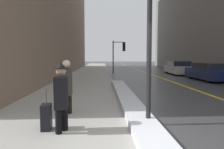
% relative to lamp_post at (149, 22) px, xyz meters
% --- Properties ---
extents(sidewalk_slab, '(4.00, 80.00, 0.01)m').
position_rel_lamp_post_xyz_m(sidewalk_slab, '(-2.37, 13.57, -2.50)').
color(sidewalk_slab, '#9E9B93').
rests_on(sidewalk_slab, ground).
extents(road_centre_stripe, '(0.16, 80.00, 0.00)m').
position_rel_lamp_post_xyz_m(road_centre_stripe, '(3.63, 13.57, -2.51)').
color(road_centre_stripe, gold).
rests_on(road_centre_stripe, ground).
extents(snow_bank_curb, '(0.69, 10.75, 0.18)m').
position_rel_lamp_post_xyz_m(snow_bank_curb, '(-0.17, 3.33, -2.42)').
color(snow_bank_curb, silver).
rests_on(snow_bank_curb, ground).
extents(building_facade_right, '(6.00, 36.00, 12.94)m').
position_rel_lamp_post_xyz_m(building_facade_right, '(12.63, 20.57, 3.96)').
color(building_facade_right, slate).
rests_on(building_facade_right, ground).
extents(lamp_post, '(0.28, 0.28, 4.10)m').
position_rel_lamp_post_xyz_m(lamp_post, '(0.00, 0.00, 0.00)').
color(lamp_post, black).
rests_on(lamp_post, ground).
extents(traffic_light_near, '(1.31, 0.33, 3.34)m').
position_rel_lamp_post_xyz_m(traffic_light_near, '(0.72, 17.01, -0.11)').
color(traffic_light_near, black).
rests_on(traffic_light_near, ground).
extents(pedestrian_in_fedora, '(0.33, 0.51, 1.56)m').
position_rel_lamp_post_xyz_m(pedestrian_in_fedora, '(-2.03, -0.43, -1.66)').
color(pedestrian_in_fedora, black).
rests_on(pedestrian_in_fedora, ground).
extents(pedestrian_trailing, '(0.35, 0.54, 1.59)m').
position_rel_lamp_post_xyz_m(pedestrian_trailing, '(-2.14, 1.06, -1.63)').
color(pedestrian_trailing, black).
rests_on(pedestrian_trailing, ground).
extents(parked_car_navy, '(1.91, 4.53, 1.24)m').
position_rel_lamp_post_xyz_m(parked_car_navy, '(6.63, 10.14, -1.91)').
color(parked_car_navy, navy).
rests_on(parked_car_navy, ground).
extents(parked_car_silver, '(2.00, 4.69, 1.28)m').
position_rel_lamp_post_xyz_m(parked_car_silver, '(6.31, 15.69, -1.89)').
color(parked_car_silver, '#B2B2B7').
rests_on(parked_car_silver, ground).
extents(rolling_suitcase, '(0.26, 0.38, 0.95)m').
position_rel_lamp_post_xyz_m(rolling_suitcase, '(-2.41, -0.25, -2.21)').
color(rolling_suitcase, black).
rests_on(rolling_suitcase, ground).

